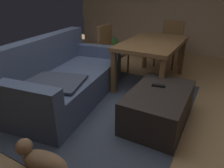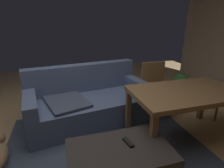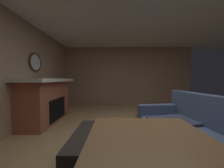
{
  "view_description": "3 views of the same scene",
  "coord_description": "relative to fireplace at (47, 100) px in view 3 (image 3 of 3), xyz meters",
  "views": [
    {
      "loc": [
        -1.82,
        -1.25,
        1.47
      ],
      "look_at": [
        -0.01,
        -0.24,
        0.53
      ],
      "focal_mm": 32.38,
      "sensor_mm": 36.0,
      "label": 1
    },
    {
      "loc": [
        -0.2,
        -2.11,
        1.62
      ],
      "look_at": [
        0.33,
        -0.32,
        0.96
      ],
      "focal_mm": 28.84,
      "sensor_mm": 36.0,
      "label": 2
    },
    {
      "loc": [
        1.98,
        -0.49,
        1.15
      ],
      "look_at": [
        0.35,
        -0.52,
        1.08
      ],
      "focal_mm": 20.53,
      "sensor_mm": 36.0,
      "label": 3
    }
  ],
  "objects": [
    {
      "name": "small_dog",
      "position": [
        0.4,
        2.19,
        -0.42
      ],
      "size": [
        0.25,
        0.51,
        0.28
      ],
      "color": "#8C6B4C",
      "rests_on": "ground"
    },
    {
      "name": "round_wall_mirror",
      "position": [
        0.0,
        -0.29,
        1.0
      ],
      "size": [
        0.51,
        0.05,
        0.51
      ],
      "color": "#4C331E"
    },
    {
      "name": "wall_left",
      "position": [
        -2.34,
        2.28,
        0.68
      ],
      "size": [
        0.12,
        5.71,
        2.54
      ],
      "primitive_type": "cube",
      "color": "#9E846B",
      "rests_on": "ground"
    },
    {
      "name": "tv_remote",
      "position": [
        1.79,
        1.62,
        -0.15
      ],
      "size": [
        0.08,
        0.17,
        0.02
      ],
      "primitive_type": "cube",
      "rotation": [
        0.0,
        0.0,
        0.19
      ],
      "color": "black",
      "rests_on": "ottoman_coffee_table"
    },
    {
      "name": "couch",
      "position": [
        1.59,
        2.97,
        -0.27
      ],
      "size": [
        2.09,
        1.24,
        0.9
      ],
      "color": "#4C5B7F",
      "rests_on": "ground"
    },
    {
      "name": "floor",
      "position": [
        1.38,
        2.28,
        -0.59
      ],
      "size": [
        8.95,
        8.95,
        0.0
      ],
      "primitive_type": "plane",
      "color": "tan"
    },
    {
      "name": "ottoman_coffee_table",
      "position": [
        1.68,
        1.56,
        -0.37
      ],
      "size": [
        1.04,
        0.64,
        0.42
      ],
      "primitive_type": "cube",
      "color": "#2D2826",
      "rests_on": "ground"
    },
    {
      "name": "area_rug",
      "position": [
        1.68,
        2.23,
        -0.58
      ],
      "size": [
        2.6,
        2.0,
        0.01
      ],
      "primitive_type": "cube",
      "color": "#3D475B",
      "rests_on": "ground"
    },
    {
      "name": "fireplace",
      "position": [
        0.0,
        0.0,
        0.0
      ],
      "size": [
        1.86,
        0.76,
        1.16
      ],
      "color": "#9E5642",
      "rests_on": "ground"
    }
  ]
}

